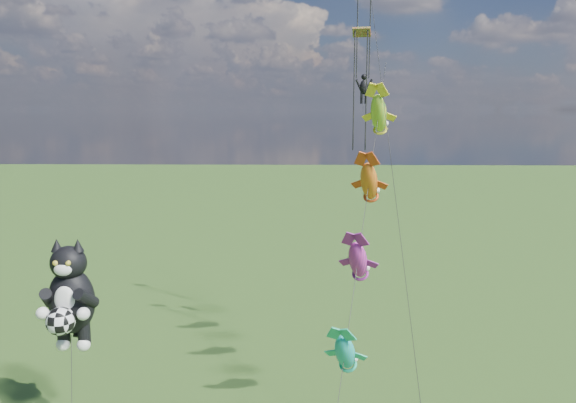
{
  "coord_description": "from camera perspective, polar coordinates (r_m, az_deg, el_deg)",
  "views": [
    {
      "loc": [
        10.75,
        -18.78,
        16.39
      ],
      "look_at": [
        9.96,
        14.4,
        10.96
      ],
      "focal_mm": 35.0,
      "sensor_mm": 36.0,
      "label": 1
    }
  ],
  "objects": [
    {
      "name": "cat_kite_rig",
      "position": [
        30.31,
        -21.31,
        -8.89
      ],
      "size": [
        2.73,
        4.26,
        10.12
      ],
      "rotation": [
        0.0,
        0.0,
        0.26
      ],
      "color": "brown",
      "rests_on": "ground"
    },
    {
      "name": "parafoil_rig",
      "position": [
        35.68,
        7.83,
        12.79
      ],
      "size": [
        2.66,
        17.43,
        26.23
      ],
      "rotation": [
        0.0,
        0.0,
        0.17
      ],
      "color": "brown",
      "rests_on": "ground"
    },
    {
      "name": "fish_windsock_rig",
      "position": [
        29.11,
        7.7,
        -1.86
      ],
      "size": [
        4.58,
        15.38,
        19.24
      ],
      "rotation": [
        0.0,
        0.0,
        0.05
      ],
      "color": "brown",
      "rests_on": "ground"
    }
  ]
}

